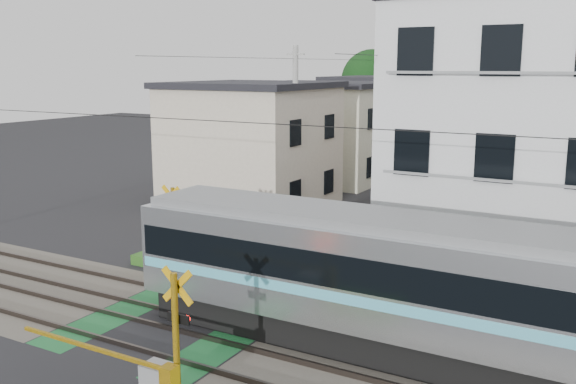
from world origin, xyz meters
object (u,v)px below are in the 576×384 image
Objects in this scene: pedestrian at (475,154)px; apartment_block at (560,141)px; crossing_signal_near at (160,375)px; commuter_train at (452,293)px; crossing_signal_far at (185,253)px.

apartment_block is at bearing 117.60° from pedestrian.
crossing_signal_near is 37.51m from pedestrian.
crossing_signal_near is at bearing -134.54° from commuter_train.
apartment_block is (1.14, 8.29, 2.80)m from commuter_train.
commuter_train is at bearing 45.46° from crossing_signal_near.
crossing_signal_near and crossing_signal_far have the same top height.
crossing_signal_far is at bearing 166.15° from commuter_train.
commuter_train is 10.31m from crossing_signal_far.
commuter_train is 3.56× the size of crossing_signal_near.
apartment_block reaches higher than crossing_signal_far.
apartment_block is at bearing 65.78° from crossing_signal_near.
crossing_signal_far is 3.14× the size of pedestrian.
pedestrian is at bearing 93.86° from crossing_signal_near.
crossing_signal_far is 0.46× the size of apartment_block.
crossing_signal_far is 30.23m from pedestrian.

